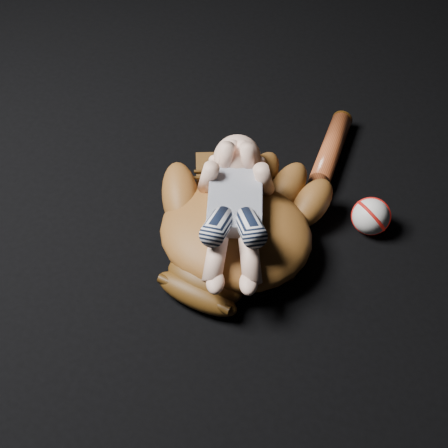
{
  "coord_description": "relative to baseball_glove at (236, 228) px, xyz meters",
  "views": [
    {
      "loc": [
        0.25,
        -0.93,
        1.07
      ],
      "look_at": [
        -0.0,
        -0.03,
        0.07
      ],
      "focal_mm": 55.0,
      "sensor_mm": 36.0,
      "label": 1
    }
  ],
  "objects": [
    {
      "name": "baseball_bat",
      "position": [
        0.13,
        0.2,
        -0.04
      ],
      "size": [
        0.08,
        0.52,
        0.05
      ],
      "primitive_type": null,
      "rotation": [
        0.0,
        0.0,
        -0.06
      ],
      "color": "#9E411E",
      "rests_on": "ground"
    },
    {
      "name": "baseball",
      "position": [
        0.26,
        0.14,
        -0.03
      ],
      "size": [
        0.1,
        0.1,
        0.08
      ],
      "primitive_type": "sphere",
      "rotation": [
        0.0,
        0.0,
        -0.4
      ],
      "color": "silver",
      "rests_on": "ground"
    },
    {
      "name": "newborn_baby",
      "position": [
        -0.0,
        -0.0,
        0.06
      ],
      "size": [
        0.25,
        0.4,
        0.15
      ],
      "primitive_type": null,
      "rotation": [
        0.0,
        0.0,
        0.24
      ],
      "color": "beige",
      "rests_on": "baseball_glove"
    },
    {
      "name": "baseball_glove",
      "position": [
        0.0,
        0.0,
        0.0
      ],
      "size": [
        0.48,
        0.52,
        0.14
      ],
      "primitive_type": null,
      "rotation": [
        0.0,
        0.0,
        -0.25
      ],
      "color": "brown",
      "rests_on": "ground"
    }
  ]
}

